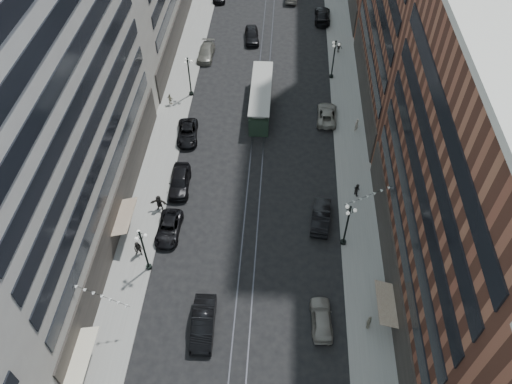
% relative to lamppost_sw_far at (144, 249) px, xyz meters
% --- Properties ---
extents(ground, '(220.00, 220.00, 0.00)m').
position_rel_lamppost_sw_far_xyz_m(ground, '(9.20, 32.00, -3.10)').
color(ground, black).
rests_on(ground, ground).
extents(sidewalk_west, '(4.00, 180.00, 0.15)m').
position_rel_lamppost_sw_far_xyz_m(sidewalk_west, '(-1.80, 42.00, -3.02)').
color(sidewalk_west, gray).
rests_on(sidewalk_west, ground).
extents(sidewalk_east, '(4.00, 180.00, 0.15)m').
position_rel_lamppost_sw_far_xyz_m(sidewalk_east, '(20.20, 42.00, -3.02)').
color(sidewalk_east, gray).
rests_on(sidewalk_east, ground).
extents(rail_west, '(0.12, 180.00, 0.02)m').
position_rel_lamppost_sw_far_xyz_m(rail_west, '(8.50, 42.00, -3.09)').
color(rail_west, '#2D2D33').
rests_on(rail_west, ground).
extents(rail_east, '(0.12, 180.00, 0.02)m').
position_rel_lamppost_sw_far_xyz_m(rail_east, '(9.90, 42.00, -3.09)').
color(rail_east, '#2D2D33').
rests_on(rail_east, ground).
extents(building_west_mid, '(8.00, 36.00, 28.00)m').
position_rel_lamppost_sw_far_xyz_m(building_west_mid, '(-7.80, 5.00, 10.90)').
color(building_west_mid, '#A6A293').
rests_on(building_west_mid, ground).
extents(building_east_mid, '(8.00, 30.00, 24.00)m').
position_rel_lamppost_sw_far_xyz_m(building_east_mid, '(26.20, -0.00, 8.90)').
color(building_east_mid, brown).
rests_on(building_east_mid, ground).
extents(lamppost_sw_far, '(1.03, 1.14, 5.52)m').
position_rel_lamppost_sw_far_xyz_m(lamppost_sw_far, '(0.00, 0.00, 0.00)').
color(lamppost_sw_far, black).
rests_on(lamppost_sw_far, sidewalk_west).
extents(lamppost_sw_mid, '(1.03, 1.14, 5.52)m').
position_rel_lamppost_sw_far_xyz_m(lamppost_sw_mid, '(0.00, 27.00, 0.00)').
color(lamppost_sw_mid, black).
rests_on(lamppost_sw_mid, sidewalk_west).
extents(lamppost_se_far, '(1.03, 1.14, 5.52)m').
position_rel_lamppost_sw_far_xyz_m(lamppost_se_far, '(18.40, 4.00, 0.00)').
color(lamppost_se_far, black).
rests_on(lamppost_se_far, sidewalk_east).
extents(lamppost_se_mid, '(1.03, 1.14, 5.52)m').
position_rel_lamppost_sw_far_xyz_m(lamppost_se_mid, '(18.40, 32.00, 0.00)').
color(lamppost_se_mid, black).
rests_on(lamppost_se_mid, sidewalk_east).
extents(streetcar, '(2.52, 11.37, 3.15)m').
position_rel_lamppost_sw_far_xyz_m(streetcar, '(9.20, 24.94, -1.64)').
color(streetcar, '#213426').
rests_on(streetcar, ground).
extents(car_2, '(2.30, 4.87, 1.35)m').
position_rel_lamppost_sw_far_xyz_m(car_2, '(1.14, 4.37, -2.42)').
color(car_2, black).
rests_on(car_2, ground).
extents(car_4, '(2.03, 4.54, 1.52)m').
position_rel_lamppost_sw_far_xyz_m(car_4, '(16.00, -4.65, -2.34)').
color(car_4, gray).
rests_on(car_4, ground).
extents(car_5, '(2.03, 5.42, 1.77)m').
position_rel_lamppost_sw_far_xyz_m(car_5, '(5.94, -5.74, -2.21)').
color(car_5, black).
rests_on(car_5, ground).
extents(pedestrian_2, '(0.95, 0.59, 1.85)m').
position_rel_lamppost_sw_far_xyz_m(pedestrian_2, '(-1.18, 1.42, -2.02)').
color(pedestrian_2, black).
rests_on(pedestrian_2, sidewalk_west).
extents(pedestrian_4, '(0.77, 1.07, 1.66)m').
position_rel_lamppost_sw_far_xyz_m(pedestrian_4, '(19.97, -4.86, -2.12)').
color(pedestrian_4, '#9E9882').
rests_on(pedestrian_4, sidewalk_east).
extents(car_7, '(2.86, 5.29, 1.41)m').
position_rel_lamppost_sw_far_xyz_m(car_7, '(0.80, 18.73, -2.39)').
color(car_7, black).
rests_on(car_7, ground).
extents(car_8, '(2.25, 5.24, 1.51)m').
position_rel_lamppost_sw_far_xyz_m(car_8, '(0.80, 36.08, -2.34)').
color(car_8, '#626057').
rests_on(car_8, ground).
extents(car_10, '(2.28, 5.22, 1.67)m').
position_rel_lamppost_sw_far_xyz_m(car_10, '(16.24, 6.75, -2.26)').
color(car_10, black).
rests_on(car_10, ground).
extents(car_11, '(2.58, 5.15, 1.40)m').
position_rel_lamppost_sw_far_xyz_m(car_11, '(17.45, 23.23, -2.40)').
color(car_11, gray).
rests_on(car_11, ground).
extents(car_12, '(2.48, 5.86, 1.69)m').
position_rel_lamppost_sw_far_xyz_m(car_12, '(17.60, 47.58, -2.25)').
color(car_12, black).
rests_on(car_12, ground).
extents(car_13, '(2.51, 5.13, 1.68)m').
position_rel_lamppost_sw_far_xyz_m(car_13, '(7.00, 40.98, -2.25)').
color(car_13, black).
rests_on(car_13, ground).
extents(pedestrian_5, '(1.78, 0.60, 1.89)m').
position_rel_lamppost_sw_far_xyz_m(pedestrian_5, '(-0.34, 7.30, -2.00)').
color(pedestrian_5, black).
rests_on(pedestrian_5, sidewalk_west).
extents(pedestrian_6, '(0.99, 0.69, 1.55)m').
position_rel_lamppost_sw_far_xyz_m(pedestrian_6, '(-2.32, 24.77, -2.17)').
color(pedestrian_6, gray).
rests_on(pedestrian_6, sidewalk_west).
extents(pedestrian_7, '(0.76, 0.83, 1.52)m').
position_rel_lamppost_sw_far_xyz_m(pedestrian_7, '(20.13, 10.57, -2.19)').
color(pedestrian_7, black).
rests_on(pedestrian_7, sidewalk_east).
extents(pedestrian_8, '(0.72, 0.72, 1.68)m').
position_rel_lamppost_sw_far_xyz_m(pedestrian_8, '(20.88, 21.13, -2.10)').
color(pedestrian_8, '#B3A494').
rests_on(pedestrian_8, sidewalk_east).
extents(pedestrian_9, '(1.01, 0.48, 1.52)m').
position_rel_lamppost_sw_far_xyz_m(pedestrian_9, '(19.66, 38.28, -2.19)').
color(pedestrian_9, black).
rests_on(pedestrian_9, sidewalk_east).
extents(car_extra_0, '(2.38, 5.33, 1.78)m').
position_rel_lamppost_sw_far_xyz_m(car_extra_0, '(1.22, 10.69, -2.21)').
color(car_extra_0, black).
rests_on(car_extra_0, ground).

